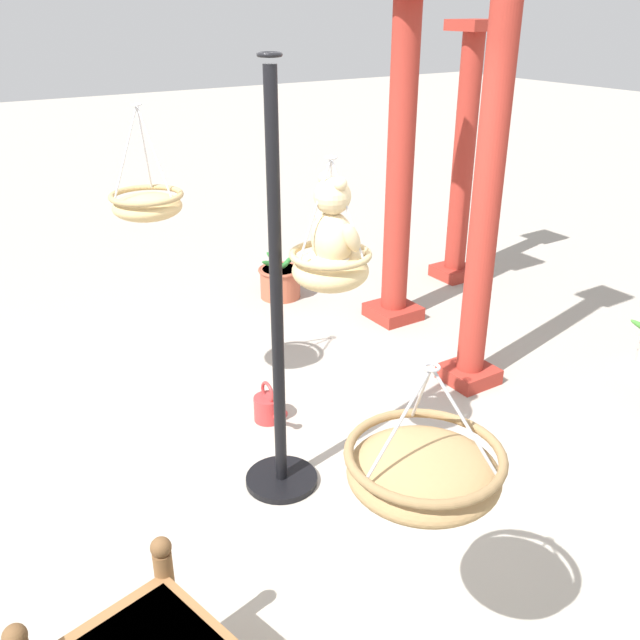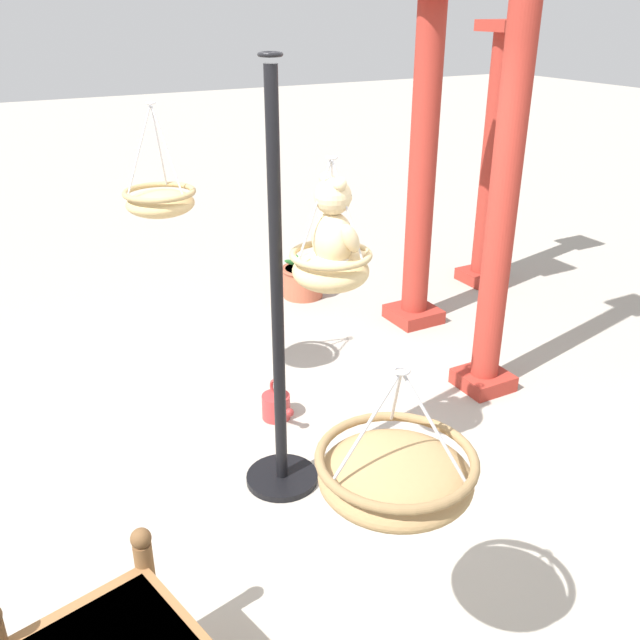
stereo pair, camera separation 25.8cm
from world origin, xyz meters
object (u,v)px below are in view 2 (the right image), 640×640
Objects in this scene: hanging_basket_right_low at (396,474)px; greenhouse_pillar_far_back at (492,165)px; display_pole_central at (279,370)px; hanging_basket_left_high at (160,201)px; greenhouse_pillar_right at (504,195)px; watering_can at (277,406)px; greenhouse_pillar_left at (422,174)px; teddy_bear at (335,228)px; hanging_basket_with_teddy at (331,268)px; potted_plant_flowering_red at (303,279)px.

hanging_basket_right_low is 5.02m from greenhouse_pillar_far_back.
display_pole_central reaches higher than hanging_basket_left_high.
watering_can is at bearing -102.70° from greenhouse_pillar_right.
greenhouse_pillar_left is (-3.07, 2.35, 0.22)m from hanging_basket_right_low.
display_pole_central reaches higher than teddy_bear.
teddy_bear is 1.53m from hanging_basket_right_low.
greenhouse_pillar_right is at bearing 105.60° from hanging_basket_with_teddy.
hanging_basket_right_low is (1.36, -0.52, -0.47)m from teddy_bear.
teddy_bear is at bearing -54.23° from greenhouse_pillar_far_back.
teddy_bear is 3.75m from greenhouse_pillar_far_back.
watering_can is at bearing -179.99° from teddy_bear.
display_pole_central is at bearing -118.74° from teddy_bear.
hanging_basket_right_low is at bearing -49.22° from greenhouse_pillar_right.
potted_plant_flowering_red is (-2.57, 1.47, -0.60)m from display_pole_central.
hanging_basket_right_low is 2.79m from greenhouse_pillar_right.
hanging_basket_right_low is 1.31× the size of potted_plant_flowering_red.
teddy_bear reaches higher than potted_plant_flowering_red.
display_pole_central is 0.97× the size of greenhouse_pillar_far_back.
greenhouse_pillar_far_back is (-0.47, 1.20, -0.14)m from greenhouse_pillar_left.
hanging_basket_left_high is 0.23× the size of greenhouse_pillar_right.
hanging_basket_with_teddy is at bearing 59.04° from display_pole_central.
hanging_basket_left_high is at bearing -156.99° from teddy_bear.
hanging_basket_right_low is 1.68× the size of watering_can.
teddy_bear is at bearing 90.00° from hanging_basket_with_teddy.
display_pole_central is 7.09× the size of watering_can.
hanging_basket_right_low is (1.51, -0.25, 0.37)m from display_pole_central.
hanging_basket_left_high reaches higher than teddy_bear.
display_pole_central is 3.90m from greenhouse_pillar_far_back.
teddy_bear is at bearing -23.71° from potted_plant_flowering_red.
watering_can is (1.91, -1.19, -0.08)m from potted_plant_flowering_red.
hanging_basket_right_low is at bearing -37.40° from greenhouse_pillar_left.
teddy_bear is 1.64m from greenhouse_pillar_right.
hanging_basket_left_high is 1.21× the size of hanging_basket_right_low.
hanging_basket_with_teddy reaches higher than teddy_bear.
hanging_basket_with_teddy is at bearing -90.00° from teddy_bear.
greenhouse_pillar_far_back is at bearing 73.77° from potted_plant_flowering_red.
display_pole_central is 0.90m from teddy_bear.
display_pole_central reaches higher than hanging_basket_with_teddy.
hanging_basket_with_teddy is at bearing -74.40° from greenhouse_pillar_right.
teddy_bear is 0.84× the size of hanging_basket_right_low.
hanging_basket_right_low is at bearing -45.04° from greenhouse_pillar_far_back.
greenhouse_pillar_far_back reaches higher than hanging_basket_left_high.
display_pole_central is 5.53× the size of potted_plant_flowering_red.
hanging_basket_right_low is at bearing -19.99° from hanging_basket_with_teddy.
greenhouse_pillar_left is (-1.71, 1.83, -0.26)m from teddy_bear.
hanging_basket_with_teddy reaches higher than hanging_basket_right_low.
greenhouse_pillar_right is 2.14m from watering_can.
greenhouse_pillar_left is at bearing 126.58° from display_pole_central.
greenhouse_pillar_right is (0.85, 2.13, -0.03)m from hanging_basket_left_high.
potted_plant_flowering_red is (-2.72, 1.19, -1.44)m from teddy_bear.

